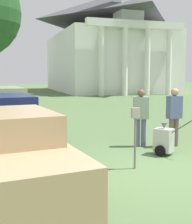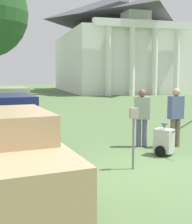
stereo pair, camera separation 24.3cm
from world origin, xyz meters
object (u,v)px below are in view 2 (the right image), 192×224
Objects in this scene: parked_car_navy at (3,122)px; church at (115,41)px; parking_meter at (134,127)px; person_supervisor at (176,114)px; parked_car_cream at (4,103)px; parked_car_tan at (0,152)px; parked_car_sage at (3,110)px; person_worker at (142,114)px; equipment_cart at (164,140)px.

church is at bearing 57.75° from parked_car_navy.
person_supervisor reaches higher than parking_meter.
parked_car_tan is at bearing -96.83° from parked_car_cream.
parked_car_navy is at bearing 131.85° from parking_meter.
parked_car_sage is 3.13m from parked_car_cream.
parked_car_sage is at bearing -96.83° from parked_car_cream.
person_worker is (3.83, -4.03, 0.21)m from parked_car_sage.
parked_car_tan is 4.20m from equipment_cart.
parked_car_cream is 3.30× the size of person_worker.
parked_car_cream is (-0.00, 3.13, -0.03)m from parked_car_sage.
parked_car_cream is 8.84m from person_supervisor.
parked_car_navy is 0.95× the size of parked_car_cream.
parked_car_sage is 6.56m from parking_meter.
parking_meter is at bearing -79.91° from parked_car_cream.
equipment_cart is (3.98, 1.32, -0.29)m from parked_car_tan.
parking_meter is 2.19m from person_worker.
parking_meter is at bearing -54.98° from parked_car_navy.
person_worker reaches higher than parked_car_tan.
parked_car_tan is at bearing -96.84° from parked_car_navy.
person_worker is at bearing -107.80° from church.
parking_meter is at bearing 2.49° from parked_car_tan.
parked_car_sage reaches higher than parked_car_cream.
parked_car_cream reaches higher than equipment_cart.
equipment_cart is at bearing -106.94° from church.
person_worker is at bearing 61.04° from parking_meter.
church reaches higher than parked_car_tan.
parked_car_sage reaches higher than equipment_cart.
church is (12.95, 21.25, 5.36)m from parked_car_cream.
parked_car_cream reaches higher than parked_car_tan.
parked_car_cream is 8.12m from person_worker.
equipment_cart is (-0.75, -0.75, -0.57)m from person_supervisor.
parked_car_cream is 25.45m from church.
parked_car_tan is 0.94× the size of parked_car_navy.
parked_car_tan is at bearing -96.84° from parked_car_sage.
parked_car_cream is 3.24× the size of person_supervisor.
parked_car_tan is 2.97× the size of person_worker.
church reaches higher than person_supervisor.
parked_car_tan is 4.51m from person_worker.
parked_car_navy is 6.00m from parked_car_cream.
parked_car_navy is 3.85× the size of parking_meter.
person_worker is at bearing -24.91° from person_supervisor.
parked_car_navy is 5.20× the size of equipment_cart.
parked_car_sage reaches higher than parking_meter.
parked_car_cream reaches higher than parking_meter.
parked_car_navy is (0.00, 3.54, 0.01)m from parked_car_tan.
parked_car_tan is at bearing 17.21° from person_supervisor.
parked_car_sage is (0.00, 6.40, 0.05)m from parked_car_tan.
parked_car_sage is (0.00, 2.87, 0.04)m from parked_car_navy.
church is (12.95, 24.38, 5.33)m from parked_car_sage.
parked_car_tan is 0.90× the size of parked_car_cream.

